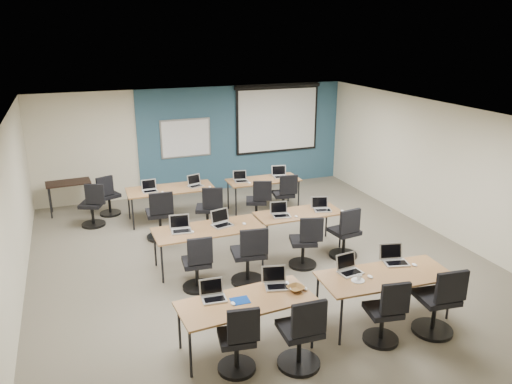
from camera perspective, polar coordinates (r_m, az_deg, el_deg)
name	(u,v)px	position (r m, az deg, el deg)	size (l,w,h in m)	color
floor	(260,262)	(9.27, 0.49, -8.04)	(8.00, 9.00, 0.02)	#6B6354
ceiling	(261,116)	(8.42, 0.54, 8.63)	(8.00, 9.00, 0.02)	white
wall_back	(197,141)	(12.90, -6.79, 5.85)	(8.00, 0.04, 2.70)	beige
wall_front	(431,333)	(5.22, 19.36, -14.95)	(8.00, 0.04, 2.70)	beige
wall_left	(10,223)	(8.28, -26.30, -3.22)	(0.04, 9.00, 2.70)	beige
wall_right	(444,171)	(10.81, 20.71, 2.29)	(0.04, 9.00, 2.70)	beige
blue_accent_panel	(243,137)	(13.22, -1.47, 6.28)	(5.50, 0.04, 2.70)	#3D5977
whiteboard	(186,138)	(12.74, -8.03, 6.10)	(1.28, 0.03, 0.98)	#A2A7AA
projector_screen	(278,115)	(13.40, 2.48, 8.76)	(2.40, 0.10, 1.82)	black
training_table_front_left	(246,304)	(6.69, -1.17, -12.62)	(1.78, 0.74, 0.73)	olive
training_table_front_right	(385,277)	(7.54, 14.54, -9.40)	(1.93, 0.80, 0.73)	olive
training_table_mid_left	(208,231)	(8.91, -5.47, -4.40)	(1.93, 0.81, 0.73)	olive
training_table_mid_right	(299,215)	(9.64, 4.90, -2.64)	(1.66, 0.69, 0.73)	brown
training_table_back_left	(171,190)	(11.18, -9.74, 0.21)	(1.90, 0.79, 0.73)	#9C6B36
training_table_back_right	(263,181)	(11.67, 0.85, 1.22)	(1.68, 0.70, 0.73)	brown
laptop_0	(213,294)	(6.71, -4.94, -11.56)	(0.32, 0.27, 0.24)	#B2B2B2
mouse_0	(233,304)	(6.58, -2.65, -12.62)	(0.06, 0.09, 0.03)	white
task_chair_0	(238,345)	(6.44, -2.03, -17.03)	(0.49, 0.49, 0.97)	black
laptop_1	(276,282)	(6.98, 2.31, -10.19)	(0.34, 0.29, 0.26)	#B3B3B3
mouse_1	(305,289)	(6.94, 5.61, -10.93)	(0.06, 0.10, 0.04)	white
task_chair_1	(301,338)	(6.51, 5.22, -16.33)	(0.56, 0.56, 1.03)	black
laptop_2	(349,268)	(7.46, 10.56, -8.53)	(0.33, 0.28, 0.25)	#ABABAB
mouse_2	(370,277)	(7.38, 12.92, -9.42)	(0.07, 0.11, 0.04)	white
task_chair_2	(385,317)	(7.16, 14.56, -13.66)	(0.49, 0.49, 0.98)	black
laptop_3	(394,258)	(7.89, 15.51, -7.31)	(0.36, 0.30, 0.27)	#B6B6B9
mouse_3	(415,265)	(7.89, 17.67, -7.95)	(0.06, 0.10, 0.04)	white
task_chair_3	(438,306)	(7.54, 20.11, -12.17)	(0.58, 0.58, 1.05)	black
laptop_4	(181,227)	(8.83, -8.60, -3.99)	(0.35, 0.30, 0.27)	#B9B8C2
mouse_4	(193,232)	(8.75, -7.27, -4.53)	(0.06, 0.09, 0.03)	white
task_chair_4	(198,268)	(8.26, -6.67, -8.57)	(0.50, 0.50, 0.98)	black
laptop_5	(221,221)	(9.01, -3.97, -3.37)	(0.35, 0.30, 0.27)	#A8A8B5
mouse_5	(244,224)	(9.03, -1.35, -3.64)	(0.06, 0.10, 0.04)	white
task_chair_5	(249,260)	(8.38, -0.79, -7.76)	(0.57, 0.57, 1.05)	black
laptop_6	(280,212)	(9.43, 2.80, -2.35)	(0.33, 0.28, 0.25)	#B5B5BE
mouse_6	(296,216)	(9.39, 4.61, -2.80)	(0.06, 0.09, 0.03)	white
task_chair_6	(305,246)	(8.99, 5.63, -6.16)	(0.51, 0.51, 0.99)	black
laptop_7	(321,207)	(9.78, 7.49, -1.71)	(0.33, 0.28, 0.25)	#ABABAD
mouse_7	(342,211)	(9.78, 9.86, -2.15)	(0.06, 0.10, 0.04)	white
task_chair_7	(345,237)	(9.44, 10.18, -5.07)	(0.53, 0.53, 1.01)	black
laptop_8	(150,189)	(11.04, -12.07, 0.39)	(0.32, 0.27, 0.24)	#B9B9C4
mouse_8	(163,192)	(10.91, -10.62, -0.01)	(0.05, 0.09, 0.03)	white
task_chair_8	(160,219)	(10.26, -10.87, -3.04)	(0.58, 0.58, 1.05)	black
laptop_9	(195,183)	(11.24, -7.00, 0.99)	(0.32, 0.27, 0.24)	silver
mouse_9	(210,187)	(11.13, -5.31, 0.61)	(0.05, 0.09, 0.03)	white
task_chair_9	(209,213)	(10.51, -5.42, -2.38)	(0.54, 0.52, 1.00)	black
laptop_10	(241,179)	(11.50, -1.75, 1.53)	(0.31, 0.26, 0.24)	silver
mouse_10	(249,183)	(11.35, -0.77, 1.06)	(0.06, 0.10, 0.04)	white
task_chair_10	(258,205)	(10.96, 0.21, -1.46)	(0.52, 0.50, 0.98)	black
laptop_11	(280,174)	(11.84, 2.79, 2.03)	(0.35, 0.29, 0.26)	#B5B6BF
mouse_11	(286,178)	(11.71, 3.48, 1.56)	(0.06, 0.09, 0.03)	white
task_chair_11	(285,198)	(11.40, 3.29, -0.70)	(0.50, 0.50, 0.98)	black
blue_mousepad	(240,301)	(6.66, -1.83, -12.30)	(0.24, 0.20, 0.01)	navy
snack_bowl	(296,288)	(6.90, 4.56, -10.93)	(0.24, 0.24, 0.06)	brown
snack_plate	(358,280)	(7.26, 11.56, -9.87)	(0.19, 0.19, 0.01)	white
coffee_cup	(359,278)	(7.26, 11.70, -9.56)	(0.07, 0.07, 0.06)	silver
utility_table	(68,186)	(12.19, -20.64, 0.68)	(0.97, 0.54, 0.75)	black
spare_chair_a	(108,199)	(11.85, -16.53, -0.75)	(0.50, 0.48, 0.96)	black
spare_chair_b	(93,208)	(11.29, -18.12, -1.80)	(0.54, 0.51, 0.99)	black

